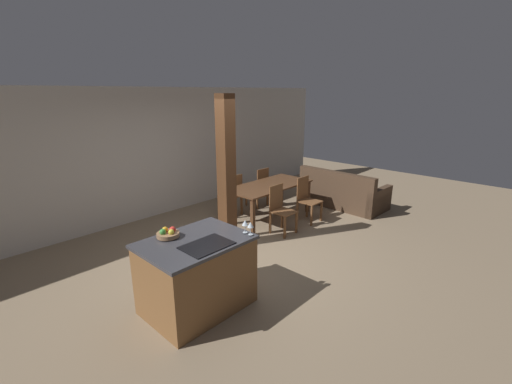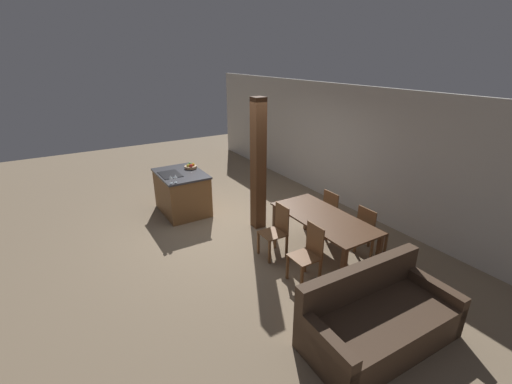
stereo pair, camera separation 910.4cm
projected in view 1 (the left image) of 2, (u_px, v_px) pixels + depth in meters
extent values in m
plane|color=#847056|center=(240.00, 258.00, 5.58)|extent=(16.00, 16.00, 0.00)
cube|color=beige|center=(144.00, 155.00, 7.05)|extent=(11.20, 0.08, 2.70)
cube|color=brown|center=(197.00, 276.00, 4.20)|extent=(1.22, 0.89, 0.87)
cube|color=#38383D|center=(195.00, 242.00, 4.07)|extent=(1.26, 0.93, 0.04)
cube|color=black|center=(207.00, 245.00, 3.91)|extent=(0.56, 0.40, 0.01)
cylinder|color=#99704C|center=(168.00, 235.00, 4.13)|extent=(0.27, 0.27, 0.05)
sphere|color=red|center=(173.00, 230.00, 4.15)|extent=(0.08, 0.08, 0.08)
sphere|color=gold|center=(165.00, 230.00, 4.16)|extent=(0.07, 0.07, 0.07)
sphere|color=#3D8E38|center=(163.00, 232.00, 4.08)|extent=(0.08, 0.08, 0.08)
sphere|color=yellow|center=(171.00, 232.00, 4.08)|extent=(0.07, 0.07, 0.07)
cylinder|color=silver|center=(251.00, 234.00, 4.19)|extent=(0.06, 0.06, 0.00)
cylinder|color=silver|center=(251.00, 231.00, 4.18)|extent=(0.01, 0.01, 0.09)
cone|color=silver|center=(251.00, 225.00, 4.15)|extent=(0.08, 0.08, 0.07)
cylinder|color=silver|center=(245.00, 232.00, 4.25)|extent=(0.06, 0.06, 0.00)
cylinder|color=silver|center=(245.00, 229.00, 4.24)|extent=(0.01, 0.01, 0.09)
cone|color=silver|center=(245.00, 223.00, 4.21)|extent=(0.08, 0.08, 0.07)
cube|color=#51331E|center=(269.00, 185.00, 7.14)|extent=(1.91, 0.89, 0.03)
cube|color=#51331E|center=(253.00, 217.00, 6.37)|extent=(0.07, 0.07, 0.71)
cube|color=#51331E|center=(308.00, 197.00, 7.62)|extent=(0.07, 0.07, 0.71)
cube|color=#51331E|center=(225.00, 208.00, 6.87)|extent=(0.07, 0.07, 0.71)
cube|color=#51331E|center=(281.00, 190.00, 8.12)|extent=(0.07, 0.07, 0.71)
cube|color=brown|center=(284.00, 212.00, 6.43)|extent=(0.40, 0.40, 0.02)
cube|color=brown|center=(276.00, 197.00, 6.49)|extent=(0.38, 0.02, 0.48)
cube|color=brown|center=(285.00, 228.00, 6.26)|extent=(0.04, 0.04, 0.42)
cube|color=brown|center=(296.00, 223.00, 6.50)|extent=(0.04, 0.04, 0.42)
cube|color=brown|center=(270.00, 223.00, 6.49)|extent=(0.04, 0.04, 0.42)
cube|color=brown|center=(282.00, 218.00, 6.74)|extent=(0.04, 0.04, 0.42)
cube|color=brown|center=(310.00, 201.00, 7.03)|extent=(0.40, 0.40, 0.02)
cube|color=brown|center=(303.00, 188.00, 7.09)|extent=(0.38, 0.02, 0.48)
cube|color=brown|center=(312.00, 216.00, 6.86)|extent=(0.04, 0.04, 0.42)
cube|color=brown|center=(321.00, 211.00, 7.10)|extent=(0.04, 0.04, 0.42)
cube|color=brown|center=(297.00, 212.00, 7.09)|extent=(0.04, 0.04, 0.42)
cube|color=brown|center=(307.00, 208.00, 7.34)|extent=(0.04, 0.04, 0.42)
cube|color=brown|center=(230.00, 196.00, 7.41)|extent=(0.40, 0.40, 0.02)
cube|color=brown|center=(236.00, 186.00, 7.22)|extent=(0.38, 0.02, 0.48)
cube|color=brown|center=(231.00, 202.00, 7.71)|extent=(0.04, 0.04, 0.42)
cube|color=brown|center=(219.00, 206.00, 7.47)|extent=(0.04, 0.04, 0.42)
cube|color=brown|center=(242.00, 205.00, 7.48)|extent=(0.04, 0.04, 0.42)
cube|color=brown|center=(230.00, 209.00, 7.23)|extent=(0.04, 0.04, 0.42)
cube|color=brown|center=(257.00, 188.00, 8.01)|extent=(0.40, 0.40, 0.02)
cube|color=brown|center=(263.00, 179.00, 7.82)|extent=(0.38, 0.02, 0.48)
cube|color=brown|center=(257.00, 194.00, 8.31)|extent=(0.04, 0.04, 0.42)
cube|color=brown|center=(246.00, 197.00, 8.07)|extent=(0.04, 0.04, 0.42)
cube|color=brown|center=(267.00, 197.00, 8.08)|extent=(0.04, 0.04, 0.42)
cube|color=brown|center=(257.00, 200.00, 7.83)|extent=(0.04, 0.04, 0.42)
cube|color=#473323|center=(343.00, 196.00, 8.11)|extent=(0.99, 1.95, 0.44)
cube|color=#473323|center=(336.00, 181.00, 7.73)|extent=(0.22, 1.92, 0.43)
cube|color=#473323|center=(379.00, 201.00, 7.49)|extent=(0.93, 0.17, 0.58)
cube|color=#473323|center=(313.00, 186.00, 8.70)|extent=(0.93, 0.17, 0.58)
cube|color=#4C2D19|center=(227.00, 174.00, 5.68)|extent=(0.23, 0.23, 2.58)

